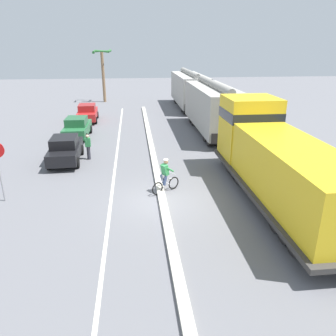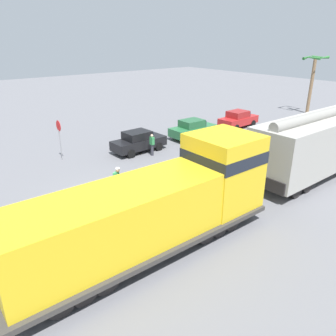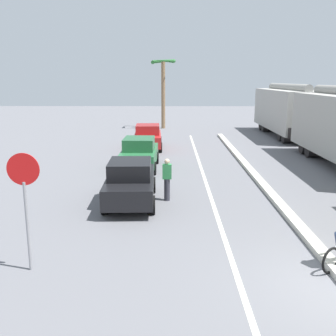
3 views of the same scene
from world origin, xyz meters
name	(u,v)px [view 2 (image 2 of 3)]	position (x,y,z in m)	size (l,w,h in m)	color
ground_plane	(101,200)	(0.00, 0.00, 0.00)	(120.00, 120.00, 0.00)	slate
median_curb	(185,172)	(0.00, 6.00, 0.08)	(0.36, 36.00, 0.16)	beige
lane_stripe	(162,163)	(-2.40, 6.00, 0.00)	(0.14, 36.00, 0.01)	silver
locomotive	(162,207)	(5.27, 0.10, 1.80)	(3.10, 11.61, 4.20)	gold
hopper_car_lead	(317,144)	(5.27, 12.26, 2.08)	(2.90, 10.60, 4.18)	#A19F97
parked_car_black	(139,141)	(-5.46, 6.11, 0.82)	(1.95, 4.26, 1.62)	black
parked_car_green	(193,129)	(-5.59, 11.82, 0.82)	(1.88, 4.22, 1.62)	#286B3D
parked_car_red	(238,119)	(-5.51, 17.72, 0.82)	(1.97, 4.27, 1.62)	red
cyclist	(118,183)	(0.25, 0.94, 0.82)	(1.44, 1.02, 1.71)	black
stop_sign	(59,133)	(-7.36, 0.79, 2.02)	(0.76, 0.08, 2.88)	gray
palm_tree_near	(313,73)	(-4.71, 28.97, 4.53)	(2.22, 2.21, 6.42)	#846647
pedestrian_by_cars	(152,144)	(-4.11, 6.40, 0.85)	(0.34, 0.22, 1.62)	#33333D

